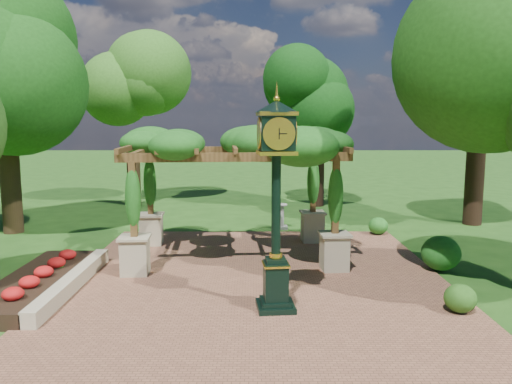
{
  "coord_description": "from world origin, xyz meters",
  "views": [
    {
      "loc": [
        -0.05,
        -11.52,
        4.21
      ],
      "look_at": [
        0.0,
        2.5,
        2.2
      ],
      "focal_mm": 35.0,
      "sensor_mm": 36.0,
      "label": 1
    }
  ],
  "objects": [
    {
      "name": "pedestal_clock",
      "position": [
        0.43,
        -0.86,
        2.81
      ],
      "size": [
        1.01,
        1.01,
        4.69
      ],
      "rotation": [
        0.0,
        0.0,
        0.1
      ],
      "color": "black",
      "rests_on": "brick_plaza"
    },
    {
      "name": "shrub_back",
      "position": [
        4.54,
        6.52,
        0.36
      ],
      "size": [
        0.91,
        0.91,
        0.63
      ],
      "primitive_type": "ellipsoid",
      "rotation": [
        0.0,
        0.0,
        0.38
      ],
      "color": "#22641D",
      "rests_on": "brick_plaza"
    },
    {
      "name": "tree_north",
      "position": [
        3.08,
        13.02,
        5.14
      ],
      "size": [
        3.94,
        3.94,
        7.5
      ],
      "color": "black",
      "rests_on": "ground"
    },
    {
      "name": "tree_west_far",
      "position": [
        -6.08,
        13.25,
        5.51
      ],
      "size": [
        3.84,
        3.84,
        8.04
      ],
      "color": "#2F2012",
      "rests_on": "ground"
    },
    {
      "name": "flower_bed",
      "position": [
        -5.5,
        0.5,
        0.18
      ],
      "size": [
        1.5,
        5.0,
        0.36
      ],
      "primitive_type": "cube",
      "color": "red",
      "rests_on": "ground"
    },
    {
      "name": "pergola",
      "position": [
        -0.67,
        3.59,
        3.31
      ],
      "size": [
        6.69,
        4.47,
        4.04
      ],
      "rotation": [
        0.0,
        0.0,
        0.07
      ],
      "color": "tan",
      "rests_on": "brick_plaza"
    },
    {
      "name": "border_wall",
      "position": [
        -4.6,
        0.5,
        0.2
      ],
      "size": [
        0.35,
        5.0,
        0.4
      ],
      "primitive_type": "cube",
      "color": "#C6B793",
      "rests_on": "ground"
    },
    {
      "name": "brick_plaza",
      "position": [
        0.0,
        1.0,
        0.02
      ],
      "size": [
        10.0,
        12.0,
        0.04
      ],
      "primitive_type": "cube",
      "color": "brown",
      "rests_on": "ground"
    },
    {
      "name": "shrub_front",
      "position": [
        4.47,
        -1.06,
        0.35
      ],
      "size": [
        0.85,
        0.85,
        0.63
      ],
      "primitive_type": "ellipsoid",
      "rotation": [
        0.0,
        0.0,
        0.26
      ],
      "color": "#265317",
      "rests_on": "brick_plaza"
    },
    {
      "name": "sundial",
      "position": [
        0.98,
        7.73,
        0.43
      ],
      "size": [
        0.54,
        0.54,
        0.97
      ],
      "rotation": [
        0.0,
        0.0,
        0.01
      ],
      "color": "gray",
      "rests_on": "ground"
    },
    {
      "name": "shrub_mid",
      "position": [
        5.19,
        2.05,
        0.53
      ],
      "size": [
        1.22,
        1.22,
        0.97
      ],
      "primitive_type": "ellipsoid",
      "rotation": [
        0.0,
        0.0,
        -0.14
      ],
      "color": "#185217",
      "rests_on": "brick_plaza"
    },
    {
      "name": "ground",
      "position": [
        0.0,
        0.0,
        0.0
      ],
      "size": [
        120.0,
        120.0,
        0.0
      ],
      "primitive_type": "plane",
      "color": "#1E4714",
      "rests_on": "ground"
    },
    {
      "name": "tree_east_far",
      "position": [
        8.89,
        8.51,
        6.83
      ],
      "size": [
        4.32,
        4.32,
        9.98
      ],
      "color": "black",
      "rests_on": "ground"
    },
    {
      "name": "tree_west_near",
      "position": [
        -9.2,
        7.05,
        5.88
      ],
      "size": [
        5.28,
        5.28,
        8.55
      ],
      "color": "#392816",
      "rests_on": "ground"
    }
  ]
}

